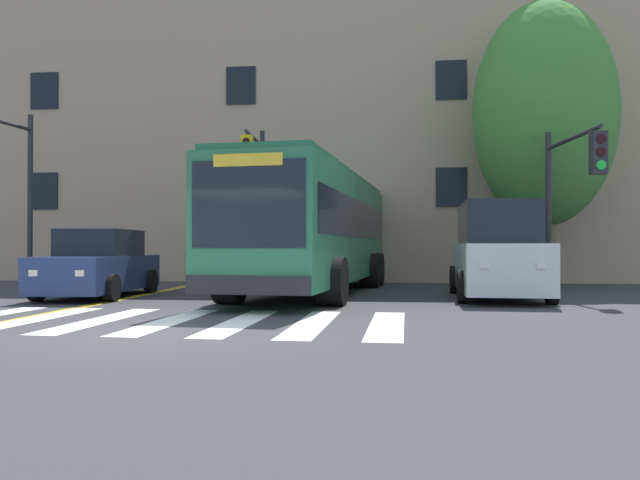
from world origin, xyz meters
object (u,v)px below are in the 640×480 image
car_white_far_lane (497,253)px  street_tree_curbside_large (544,114)px  city_bus (316,229)px  traffic_light_overhead (256,180)px  traffic_light_far_corner (7,170)px  car_navy_near_lane (99,266)px  traffic_light_near_corner (570,180)px

car_white_far_lane → street_tree_curbside_large: street_tree_curbside_large is taller
car_white_far_lane → city_bus: bearing=165.0°
traffic_light_overhead → city_bus: bearing=-44.3°
traffic_light_overhead → street_tree_curbside_large: street_tree_curbside_large is taller
city_bus → street_tree_curbside_large: bearing=23.9°
traffic_light_far_corner → street_tree_curbside_large: 16.50m
car_navy_near_lane → traffic_light_near_corner: traffic_light_near_corner is taller
traffic_light_near_corner → traffic_light_far_corner: traffic_light_far_corner is taller
car_navy_near_lane → traffic_light_near_corner: size_ratio=1.01×
car_navy_near_lane → traffic_light_overhead: traffic_light_overhead is taller
car_white_far_lane → traffic_light_far_corner: bearing=175.8°
car_white_far_lane → traffic_light_overhead: bearing=154.0°
car_navy_near_lane → traffic_light_overhead: bearing=49.8°
car_navy_near_lane → street_tree_curbside_large: 14.22m
traffic_light_far_corner → street_tree_curbside_large: street_tree_curbside_large is taller
car_navy_near_lane → traffic_light_overhead: size_ratio=0.88×
city_bus → traffic_light_far_corner: (-9.02, -0.25, 1.75)m
car_white_far_lane → traffic_light_far_corner: size_ratio=0.97×
car_white_far_lane → traffic_light_overhead: size_ratio=1.00×
car_navy_near_lane → traffic_light_near_corner: 12.41m
car_navy_near_lane → traffic_light_near_corner: (12.15, 1.20, 2.23)m
car_navy_near_lane → car_white_far_lane: car_white_far_lane is taller
traffic_light_overhead → traffic_light_near_corner: bearing=-17.2°
traffic_light_overhead → street_tree_curbside_large: (9.14, 1.03, 2.12)m
traffic_light_far_corner → traffic_light_overhead: traffic_light_far_corner is taller
street_tree_curbside_large → traffic_light_far_corner: bearing=-168.1°
car_navy_near_lane → street_tree_curbside_large: bearing=21.7°
traffic_light_overhead → traffic_light_far_corner: bearing=-161.3°
city_bus → traffic_light_near_corner: (6.70, -0.65, 1.24)m
traffic_light_far_corner → city_bus: bearing=1.6°
traffic_light_near_corner → traffic_light_overhead: traffic_light_overhead is taller
traffic_light_near_corner → car_white_far_lane: bearing=-162.2°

